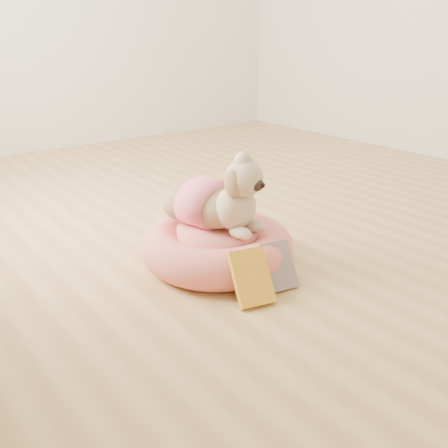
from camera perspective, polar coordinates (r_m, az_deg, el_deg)
floor at (r=3.18m, az=3.48°, el=2.64°), size 4.50×4.50×0.00m
pet_bed at (r=2.30m, az=-0.76°, el=-2.54°), size 0.70×0.70×0.18m
dog at (r=2.21m, az=-0.84°, el=4.22°), size 0.47×0.58×0.37m
book_yellow at (r=1.99m, az=3.18°, el=-6.12°), size 0.18×0.19×0.20m
book_white at (r=2.11m, az=6.27°, el=-4.79°), size 0.16×0.16×0.18m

